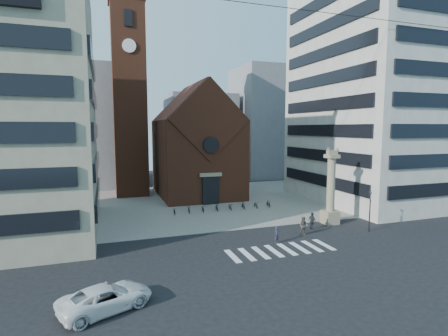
{
  "coord_description": "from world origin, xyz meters",
  "views": [
    {
      "loc": [
        -13.95,
        -29.83,
        10.82
      ],
      "look_at": [
        -1.03,
        8.0,
        6.25
      ],
      "focal_mm": 28.0,
      "sensor_mm": 36.0,
      "label": 1
    }
  ],
  "objects_px": {
    "white_car": "(106,298)",
    "scooter_0": "(174,211)",
    "traffic_light": "(370,210)",
    "pedestrian_2": "(312,221)",
    "pedestrian_1": "(304,226)",
    "pedestrian_0": "(277,235)",
    "lion_column": "(331,194)"
  },
  "relations": [
    {
      "from": "white_car",
      "to": "scooter_0",
      "type": "xyz_separation_m",
      "value": [
        8.24,
        21.61,
        -0.29
      ]
    },
    {
      "from": "traffic_light",
      "to": "pedestrian_2",
      "type": "bearing_deg",
      "value": 154.22
    },
    {
      "from": "traffic_light",
      "to": "pedestrian_1",
      "type": "height_order",
      "value": "traffic_light"
    },
    {
      "from": "white_car",
      "to": "pedestrian_0",
      "type": "bearing_deg",
      "value": -85.94
    },
    {
      "from": "traffic_light",
      "to": "pedestrian_0",
      "type": "height_order",
      "value": "traffic_light"
    },
    {
      "from": "traffic_light",
      "to": "white_car",
      "type": "xyz_separation_m",
      "value": [
        -26.21,
        -7.85,
        -1.52
      ]
    },
    {
      "from": "traffic_light",
      "to": "pedestrian_1",
      "type": "relative_size",
      "value": 2.24
    },
    {
      "from": "white_car",
      "to": "lion_column",
      "type": "bearing_deg",
      "value": -86.5
    },
    {
      "from": "lion_column",
      "to": "white_car",
      "type": "bearing_deg",
      "value": -153.94
    },
    {
      "from": "pedestrian_1",
      "to": "pedestrian_0",
      "type": "bearing_deg",
      "value": -128.27
    },
    {
      "from": "pedestrian_0",
      "to": "traffic_light",
      "type": "bearing_deg",
      "value": -13.93
    },
    {
      "from": "lion_column",
      "to": "pedestrian_1",
      "type": "bearing_deg",
      "value": -151.0
    },
    {
      "from": "traffic_light",
      "to": "pedestrian_0",
      "type": "xyz_separation_m",
      "value": [
        -10.9,
        -0.17,
        -1.49
      ]
    },
    {
      "from": "traffic_light",
      "to": "pedestrian_2",
      "type": "xyz_separation_m",
      "value": [
        -5.27,
        2.55,
        -1.34
      ]
    },
    {
      "from": "traffic_light",
      "to": "scooter_0",
      "type": "bearing_deg",
      "value": 142.57
    },
    {
      "from": "lion_column",
      "to": "white_car",
      "type": "xyz_separation_m",
      "value": [
        -24.22,
        -11.85,
        -2.69
      ]
    },
    {
      "from": "lion_column",
      "to": "pedestrian_0",
      "type": "xyz_separation_m",
      "value": [
        -8.91,
        -4.17,
        -2.66
      ]
    },
    {
      "from": "lion_column",
      "to": "traffic_light",
      "type": "height_order",
      "value": "lion_column"
    },
    {
      "from": "pedestrian_2",
      "to": "pedestrian_0",
      "type": "bearing_deg",
      "value": 107.61
    },
    {
      "from": "pedestrian_0",
      "to": "pedestrian_1",
      "type": "bearing_deg",
      "value": 4.3
    },
    {
      "from": "pedestrian_0",
      "to": "pedestrian_1",
      "type": "distance_m",
      "value": 3.92
    },
    {
      "from": "white_car",
      "to": "pedestrian_1",
      "type": "height_order",
      "value": "pedestrian_1"
    },
    {
      "from": "white_car",
      "to": "pedestrian_1",
      "type": "relative_size",
      "value": 2.86
    },
    {
      "from": "scooter_0",
      "to": "pedestrian_2",
      "type": "bearing_deg",
      "value": -34.63
    },
    {
      "from": "pedestrian_1",
      "to": "lion_column",
      "type": "bearing_deg",
      "value": 61.61
    },
    {
      "from": "pedestrian_1",
      "to": "pedestrian_2",
      "type": "distance_m",
      "value": 2.4
    },
    {
      "from": "lion_column",
      "to": "pedestrian_2",
      "type": "height_order",
      "value": "lion_column"
    },
    {
      "from": "white_car",
      "to": "pedestrian_2",
      "type": "relative_size",
      "value": 2.89
    },
    {
      "from": "lion_column",
      "to": "pedestrian_2",
      "type": "bearing_deg",
      "value": -156.11
    },
    {
      "from": "lion_column",
      "to": "traffic_light",
      "type": "bearing_deg",
      "value": -63.54
    },
    {
      "from": "pedestrian_0",
      "to": "scooter_0",
      "type": "bearing_deg",
      "value": 102.13
    },
    {
      "from": "pedestrian_1",
      "to": "scooter_0",
      "type": "relative_size",
      "value": 1.2
    }
  ]
}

